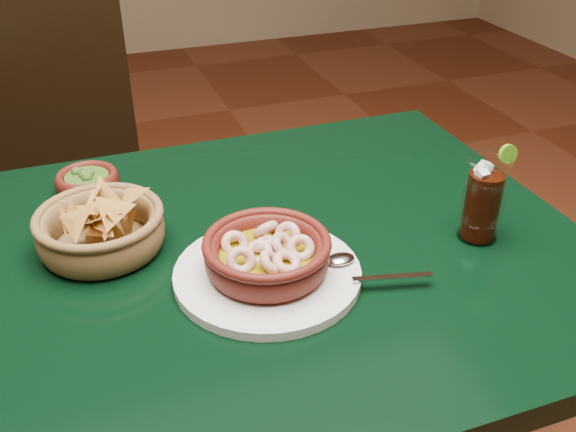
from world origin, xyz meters
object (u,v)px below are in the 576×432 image
object	(u,v)px
dining_chair	(52,185)
chip_basket	(101,229)
dining_table	(199,313)
shrimp_plate	(268,259)
cola_drink	(483,200)

from	to	relation	value
dining_chair	chip_basket	size ratio (longest dim) A/B	4.49
dining_table	shrimp_plate	xyz separation A→B (m)	(0.09, -0.08, 0.13)
dining_chair	chip_basket	world-z (taller)	dining_chair
dining_table	chip_basket	world-z (taller)	chip_basket
dining_chair	cola_drink	size ratio (longest dim) A/B	6.54
shrimp_plate	cola_drink	size ratio (longest dim) A/B	2.24
dining_table	shrimp_plate	size ratio (longest dim) A/B	3.52
dining_chair	shrimp_plate	bearing A→B (deg)	-69.61
shrimp_plate	chip_basket	bearing A→B (deg)	143.41
shrimp_plate	cola_drink	xyz separation A→B (m)	(0.34, -0.01, 0.03)
dining_table	chip_basket	distance (m)	0.20
dining_table	cola_drink	size ratio (longest dim) A/B	7.89
cola_drink	shrimp_plate	bearing A→B (deg)	178.31
dining_table	shrimp_plate	world-z (taller)	shrimp_plate
dining_chair	shrimp_plate	distance (m)	0.88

